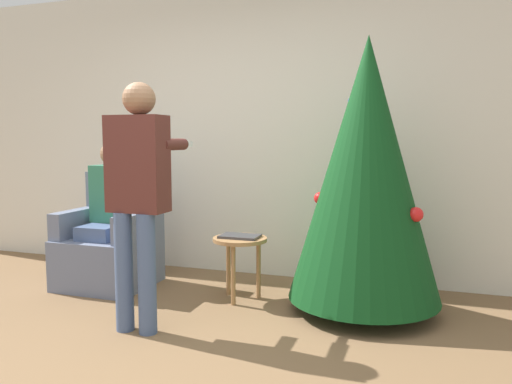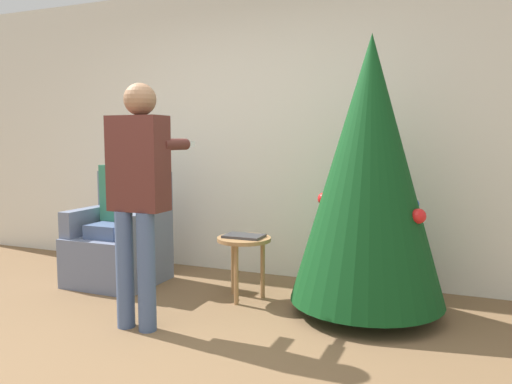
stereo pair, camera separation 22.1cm
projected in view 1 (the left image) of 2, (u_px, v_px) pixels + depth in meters
ground_plane at (122, 376)px, 2.69m from camera, size 14.00×14.00×0.00m
wall_back at (255, 131)px, 4.65m from camera, size 8.00×0.06×2.70m
christmas_tree at (366, 170)px, 3.61m from camera, size 1.11×1.11×2.01m
armchair at (111, 246)px, 4.39m from camera, size 0.73×0.69×0.98m
person_seated at (108, 208)px, 4.32m from camera, size 0.36×0.46×1.25m
person_standing at (138, 185)px, 3.28m from camera, size 0.41×0.57×1.65m
side_stool at (240, 247)px, 3.96m from camera, size 0.43×0.43×0.50m
laptop at (240, 236)px, 3.95m from camera, size 0.31×0.20×0.02m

